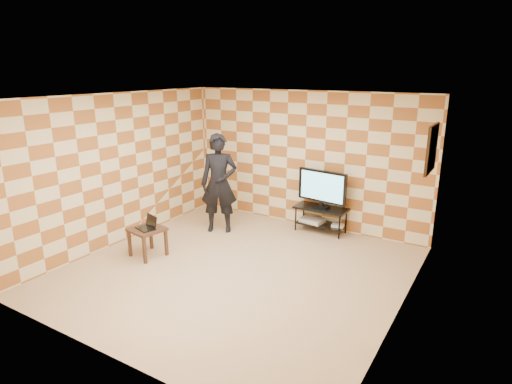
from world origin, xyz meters
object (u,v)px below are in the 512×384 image
at_px(tv, 322,187).
at_px(person, 219,183).
at_px(tv_stand, 321,214).
at_px(side_table, 147,233).

distance_m(tv, person, 1.98).
bearing_deg(tv, tv_stand, 97.49).
distance_m(tv_stand, person, 2.07).
bearing_deg(side_table, tv, 51.01).
distance_m(tv_stand, tv, 0.54).
xyz_separation_m(tv, side_table, (-2.08, -2.57, -0.50)).
bearing_deg(person, tv_stand, 0.48).
xyz_separation_m(tv_stand, person, (-1.73, -0.96, 0.60)).
relative_size(side_table, person, 0.31).
height_order(tv, person, person).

